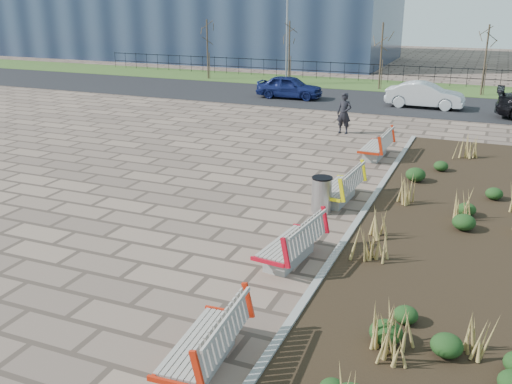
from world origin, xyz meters
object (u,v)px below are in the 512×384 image
at_px(bench_b, 289,241).
at_px(pedestrian, 344,113).
at_px(bench_d, 375,144).
at_px(litter_bin, 322,195).
at_px(bench_a, 202,339).
at_px(bench_c, 339,185).
at_px(lamp_west, 287,37).
at_px(car_blue, 290,87).
at_px(car_silver, 425,95).

height_order(bench_b, pedestrian, pedestrian).
height_order(bench_d, litter_bin, bench_d).
distance_m(bench_d, pedestrian, 3.92).
height_order(bench_a, bench_b, same).
height_order(bench_b, litter_bin, bench_b).
bearing_deg(bench_c, bench_d, 93.55).
bearing_deg(lamp_west, bench_d, -59.71).
bearing_deg(litter_bin, bench_c, 77.52).
xyz_separation_m(bench_c, bench_d, (0.00, 5.07, 0.00)).
xyz_separation_m(bench_b, litter_bin, (-0.22, 3.21, -0.01)).
bearing_deg(litter_bin, bench_b, -86.13).
xyz_separation_m(litter_bin, pedestrian, (-1.81, 9.39, 0.38)).
xyz_separation_m(bench_a, bench_d, (0.00, 13.38, 0.00)).
xyz_separation_m(bench_d, lamp_west, (-9.00, 15.41, 2.54)).
bearing_deg(bench_a, bench_b, 86.38).
distance_m(pedestrian, lamp_west, 14.11).
bearing_deg(bench_d, car_blue, 125.50).
xyz_separation_m(car_blue, car_silver, (7.48, 0.01, 0.02)).
distance_m(bench_d, lamp_west, 18.02).
height_order(litter_bin, lamp_west, lamp_west).
bearing_deg(car_silver, lamp_west, 64.30).
relative_size(bench_d, pedestrian, 1.21).
distance_m(bench_a, bench_c, 8.31).
distance_m(bench_b, pedestrian, 12.77).
distance_m(bench_c, lamp_west, 22.51).
height_order(bench_a, pedestrian, pedestrian).
distance_m(litter_bin, lamp_west, 23.33).
xyz_separation_m(car_blue, lamp_west, (-1.93, 4.76, 2.38)).
height_order(pedestrian, car_silver, pedestrian).
distance_m(litter_bin, car_silver, 16.73).
height_order(car_silver, lamp_west, lamp_west).
relative_size(bench_c, car_silver, 0.53).
bearing_deg(bench_a, bench_c, 86.38).
height_order(bench_c, car_silver, car_silver).
bearing_deg(car_blue, bench_a, -164.80).
bearing_deg(bench_b, litter_bin, 100.43).
bearing_deg(bench_c, bench_a, -86.45).
bearing_deg(car_blue, pedestrian, -146.60).
bearing_deg(lamp_west, pedestrian, -60.00).
bearing_deg(bench_c, car_blue, 117.77).
xyz_separation_m(bench_b, car_blue, (-7.07, 19.91, 0.16)).
bearing_deg(pedestrian, car_silver, 78.76).
bearing_deg(bench_b, pedestrian, 105.70).
relative_size(bench_a, car_silver, 0.53).
xyz_separation_m(bench_b, bench_d, (0.00, 9.27, 0.00)).
xyz_separation_m(bench_d, litter_bin, (-0.22, -6.05, -0.01)).
distance_m(pedestrian, car_blue, 8.89).
bearing_deg(litter_bin, lamp_west, 112.26).
relative_size(bench_d, litter_bin, 2.14).
bearing_deg(litter_bin, bench_d, 87.94).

